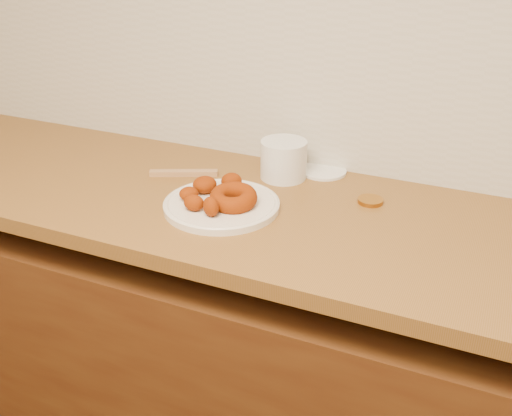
{
  "coord_description": "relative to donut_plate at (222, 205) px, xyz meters",
  "views": [
    {
      "loc": [
        0.19,
        0.48,
        1.55
      ],
      "look_at": [
        -0.31,
        1.61,
        0.93
      ],
      "focal_mm": 42.0,
      "sensor_mm": 36.0,
      "label": 1
    }
  ],
  "objects": [
    {
      "name": "tub_lid",
      "position": [
        0.16,
        0.31,
        -0.0
      ],
      "size": [
        0.16,
        0.16,
        0.01
      ],
      "primitive_type": "cylinder",
      "rotation": [
        0.0,
        0.0,
        -0.37
      ],
      "color": "white",
      "rests_on": "butcher_block"
    },
    {
      "name": "wall_back",
      "position": [
        0.41,
        0.37,
        0.44
      ],
      "size": [
        4.0,
        0.02,
        2.7
      ],
      "primitive_type": "cube",
      "color": "#B8AA8D",
      "rests_on": "ground"
    },
    {
      "name": "brass_jar_lid",
      "position": [
        0.32,
        0.18,
        -0.0
      ],
      "size": [
        0.07,
        0.07,
        0.01
      ],
      "primitive_type": "cylinder",
      "rotation": [
        0.0,
        0.0,
        -0.11
      ],
      "color": "#A36922",
      "rests_on": "butcher_block"
    },
    {
      "name": "plastic_tub",
      "position": [
        0.07,
        0.23,
        0.04
      ],
      "size": [
        0.15,
        0.15,
        0.1
      ],
      "primitive_type": "cylinder",
      "rotation": [
        0.0,
        0.0,
        0.29
      ],
      "color": "silver",
      "rests_on": "butcher_block"
    },
    {
      "name": "donut_plate",
      "position": [
        0.0,
        0.0,
        0.0
      ],
      "size": [
        0.28,
        0.28,
        0.02
      ],
      "primitive_type": "cylinder",
      "color": "silver",
      "rests_on": "butcher_block"
    },
    {
      "name": "wooden_utensil",
      "position": [
        -0.18,
        0.14,
        -0.0
      ],
      "size": [
        0.18,
        0.1,
        0.01
      ],
      "primitive_type": "cube",
      "rotation": [
        0.0,
        0.0,
        0.43
      ],
      "color": "#A6784C",
      "rests_on": "butcher_block"
    },
    {
      "name": "fried_dough_chunks",
      "position": [
        -0.04,
        0.0,
        0.03
      ],
      "size": [
        0.15,
        0.21,
        0.05
      ],
      "color": "#792805",
      "rests_on": "donut_plate"
    },
    {
      "name": "butcher_block",
      "position": [
        -0.24,
        0.06,
        -0.03
      ],
      "size": [
        2.3,
        0.62,
        0.04
      ],
      "primitive_type": "cube",
      "color": "brown",
      "rests_on": "base_cabinet"
    },
    {
      "name": "ring_donut",
      "position": [
        0.03,
        -0.0,
        0.03
      ],
      "size": [
        0.16,
        0.16,
        0.05
      ],
      "primitive_type": "torus",
      "rotation": [
        0.1,
        0.0,
        0.48
      ],
      "color": "#792805",
      "rests_on": "donut_plate"
    },
    {
      "name": "base_cabinet",
      "position": [
        0.41,
        0.06,
        -0.52
      ],
      "size": [
        3.6,
        0.6,
        0.77
      ],
      "primitive_type": "cube",
      "color": "#522F12",
      "rests_on": "floor"
    },
    {
      "name": "backsplash",
      "position": [
        0.41,
        0.35,
        0.29
      ],
      "size": [
        3.6,
        0.02,
        0.6
      ],
      "primitive_type": "cube",
      "color": "beige",
      "rests_on": "wall_back"
    }
  ]
}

